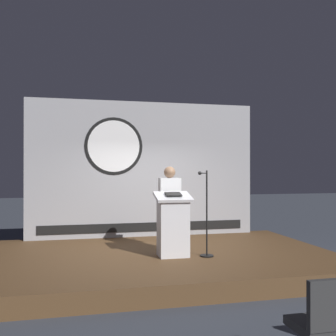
# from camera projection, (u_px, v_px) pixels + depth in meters

# --- Properties ---
(ground_plane) EXTENTS (40.00, 40.00, 0.00)m
(ground_plane) POSITION_uv_depth(u_px,v_px,m) (160.00, 269.00, 7.09)
(ground_plane) COLOR #383D47
(stage_platform) EXTENTS (6.40, 4.00, 0.30)m
(stage_platform) POSITION_uv_depth(u_px,v_px,m) (160.00, 261.00, 7.09)
(stage_platform) COLOR brown
(stage_platform) RESTS_ON ground
(banner_display) EXTENTS (5.27, 0.12, 3.12)m
(banner_display) POSITION_uv_depth(u_px,v_px,m) (143.00, 169.00, 8.90)
(banner_display) COLOR #9E9EA3
(banner_display) RESTS_ON stage_platform
(podium) EXTENTS (0.64, 0.50, 1.15)m
(podium) POSITION_uv_depth(u_px,v_px,m) (173.00, 225.00, 6.82)
(podium) COLOR silver
(podium) RESTS_ON stage_platform
(speaker_person) EXTENTS (0.40, 0.26, 1.60)m
(speaker_person) POSITION_uv_depth(u_px,v_px,m) (170.00, 208.00, 7.30)
(speaker_person) COLOR black
(speaker_person) RESTS_ON stage_platform
(microphone_stand) EXTENTS (0.24, 0.56, 1.53)m
(microphone_stand) POSITION_uv_depth(u_px,v_px,m) (206.00, 225.00, 6.86)
(microphone_stand) COLOR black
(microphone_stand) RESTS_ON stage_platform
(audience_chair_right) EXTENTS (0.44, 0.45, 0.89)m
(audience_chair_right) POSITION_uv_depth(u_px,v_px,m) (323.00, 320.00, 3.42)
(audience_chair_right) COLOR black
(audience_chair_right) RESTS_ON ground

